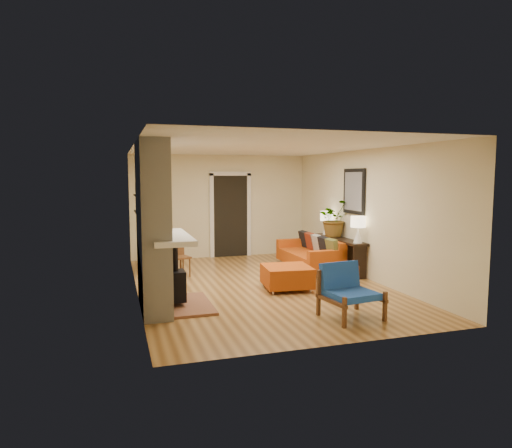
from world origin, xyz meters
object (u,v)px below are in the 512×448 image
(lamp_far, at_px, (327,220))
(console_table, at_px, (340,245))
(blue_chair, at_px, (347,288))
(houseplant, at_px, (334,218))
(ottoman, at_px, (287,276))
(dining_table, at_px, (165,247))
(sofa, at_px, (312,254))
(lamp_near, at_px, (358,226))

(lamp_far, bearing_deg, console_table, -90.00)
(blue_chair, height_order, lamp_far, lamp_far)
(console_table, xyz_separation_m, houseplant, (-0.01, 0.27, 0.56))
(console_table, relative_size, lamp_far, 3.43)
(ottoman, distance_m, dining_table, 2.95)
(dining_table, distance_m, lamp_far, 3.71)
(ottoman, height_order, houseplant, houseplant)
(sofa, distance_m, ottoman, 1.96)
(console_table, relative_size, lamp_near, 3.43)
(sofa, distance_m, dining_table, 3.25)
(dining_table, height_order, console_table, dining_table)
(ottoman, height_order, console_table, console_table)
(sofa, relative_size, blue_chair, 2.32)
(sofa, xyz_separation_m, ottoman, (-1.20, -1.55, -0.09))
(sofa, xyz_separation_m, dining_table, (-3.18, 0.61, 0.21))
(lamp_near, height_order, lamp_far, same)
(blue_chair, height_order, console_table, blue_chair)
(sofa, bearing_deg, lamp_near, -67.61)
(ottoman, distance_m, lamp_near, 1.91)
(sofa, xyz_separation_m, console_table, (0.47, -0.40, 0.24))
(sofa, height_order, lamp_near, lamp_near)
(lamp_near, bearing_deg, console_table, 90.00)
(sofa, bearing_deg, console_table, -40.17)
(dining_table, bearing_deg, lamp_near, -25.79)
(dining_table, xyz_separation_m, houseplant, (3.65, -0.75, 0.59))
(blue_chair, bearing_deg, lamp_near, 56.91)
(blue_chair, bearing_deg, houseplant, 66.17)
(lamp_near, bearing_deg, houseplant, 90.56)
(ottoman, bearing_deg, sofa, 52.13)
(lamp_far, bearing_deg, houseplant, -91.45)
(ottoman, height_order, dining_table, dining_table)
(sofa, distance_m, console_table, 0.67)
(lamp_near, height_order, houseplant, houseplant)
(console_table, bearing_deg, ottoman, -145.67)
(sofa, bearing_deg, houseplant, -16.22)
(houseplant, bearing_deg, sofa, 163.78)
(sofa, xyz_separation_m, lamp_near, (0.47, -1.15, 0.72))
(sofa, height_order, lamp_far, lamp_far)
(blue_chair, distance_m, dining_table, 4.54)
(blue_chair, bearing_deg, console_table, 64.13)
(sofa, distance_m, blue_chair, 3.47)
(lamp_near, xyz_separation_m, houseplant, (-0.01, 1.02, 0.07))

